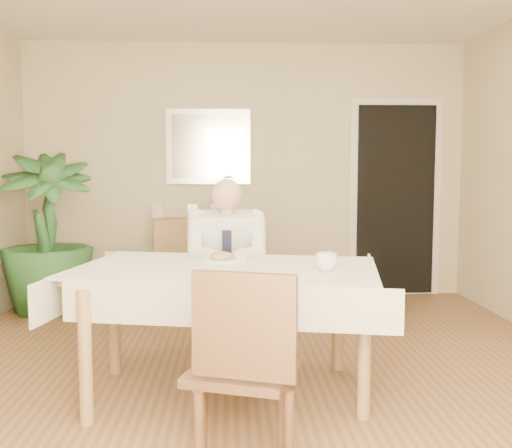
{
  "coord_description": "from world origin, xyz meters",
  "views": [
    {
      "loc": [
        -0.17,
        -3.4,
        1.3
      ],
      "look_at": [
        0.0,
        0.35,
        0.95
      ],
      "focal_mm": 40.0,
      "sensor_mm": 36.0,
      "label": 1
    }
  ],
  "objects_px": {
    "sideboard": "(208,259)",
    "seated_man": "(227,261)",
    "dining_table": "(226,281)",
    "chair_far": "(227,284)",
    "chair_near": "(243,361)",
    "coffee_mug": "(326,261)",
    "potted_palm": "(47,232)"
  },
  "relations": [
    {
      "from": "sideboard",
      "to": "seated_man",
      "type": "bearing_deg",
      "value": -81.53
    },
    {
      "from": "dining_table",
      "to": "chair_far",
      "type": "relative_size",
      "value": 2.24
    },
    {
      "from": "chair_near",
      "to": "coffee_mug",
      "type": "relative_size",
      "value": 7.34
    },
    {
      "from": "seated_man",
      "to": "potted_palm",
      "type": "xyz_separation_m",
      "value": [
        -1.66,
        1.45,
        0.05
      ]
    },
    {
      "from": "potted_palm",
      "to": "chair_near",
      "type": "bearing_deg",
      "value": -59.72
    },
    {
      "from": "coffee_mug",
      "to": "potted_palm",
      "type": "xyz_separation_m",
      "value": [
        -2.22,
        2.19,
        -0.06
      ]
    },
    {
      "from": "dining_table",
      "to": "coffee_mug",
      "type": "xyz_separation_m",
      "value": [
        0.55,
        -0.15,
        0.13
      ]
    },
    {
      "from": "dining_table",
      "to": "chair_far",
      "type": "height_order",
      "value": "chair_far"
    },
    {
      "from": "chair_far",
      "to": "seated_man",
      "type": "xyz_separation_m",
      "value": [
        0.0,
        -0.28,
        0.22
      ]
    },
    {
      "from": "chair_near",
      "to": "sideboard",
      "type": "xyz_separation_m",
      "value": [
        -0.27,
        3.41,
        -0.09
      ]
    },
    {
      "from": "chair_far",
      "to": "sideboard",
      "type": "relative_size",
      "value": 0.82
    },
    {
      "from": "chair_far",
      "to": "potted_palm",
      "type": "bearing_deg",
      "value": 137.85
    },
    {
      "from": "chair_near",
      "to": "seated_man",
      "type": "distance_m",
      "value": 1.54
    },
    {
      "from": "coffee_mug",
      "to": "seated_man",
      "type": "bearing_deg",
      "value": 126.69
    },
    {
      "from": "sideboard",
      "to": "potted_palm",
      "type": "xyz_separation_m",
      "value": [
        -1.46,
        -0.44,
        0.33
      ]
    },
    {
      "from": "potted_palm",
      "to": "sideboard",
      "type": "bearing_deg",
      "value": 16.55
    },
    {
      "from": "chair_near",
      "to": "sideboard",
      "type": "relative_size",
      "value": 0.87
    },
    {
      "from": "seated_man",
      "to": "sideboard",
      "type": "height_order",
      "value": "seated_man"
    },
    {
      "from": "seated_man",
      "to": "sideboard",
      "type": "distance_m",
      "value": 1.92
    },
    {
      "from": "seated_man",
      "to": "potted_palm",
      "type": "relative_size",
      "value": 0.84
    },
    {
      "from": "potted_palm",
      "to": "dining_table",
      "type": "bearing_deg",
      "value": -50.89
    },
    {
      "from": "coffee_mug",
      "to": "dining_table",
      "type": "bearing_deg",
      "value": 165.01
    },
    {
      "from": "dining_table",
      "to": "potted_palm",
      "type": "height_order",
      "value": "potted_palm"
    },
    {
      "from": "chair_far",
      "to": "potted_palm",
      "type": "xyz_separation_m",
      "value": [
        -1.66,
        1.17,
        0.26
      ]
    },
    {
      "from": "chair_far",
      "to": "chair_near",
      "type": "xyz_separation_m",
      "value": [
        0.07,
        -1.81,
        0.03
      ]
    },
    {
      "from": "dining_table",
      "to": "chair_near",
      "type": "xyz_separation_m",
      "value": [
        0.07,
        -0.93,
        -0.16
      ]
    },
    {
      "from": "chair_far",
      "to": "potted_palm",
      "type": "height_order",
      "value": "potted_palm"
    },
    {
      "from": "dining_table",
      "to": "potted_palm",
      "type": "xyz_separation_m",
      "value": [
        -1.66,
        2.05,
        0.07
      ]
    },
    {
      "from": "coffee_mug",
      "to": "chair_near",
      "type": "bearing_deg",
      "value": -121.34
    },
    {
      "from": "chair_near",
      "to": "potted_palm",
      "type": "bearing_deg",
      "value": 138.5
    },
    {
      "from": "seated_man",
      "to": "sideboard",
      "type": "relative_size",
      "value": 1.2
    },
    {
      "from": "coffee_mug",
      "to": "sideboard",
      "type": "xyz_separation_m",
      "value": [
        -0.75,
        2.63,
        -0.39
      ]
    }
  ]
}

